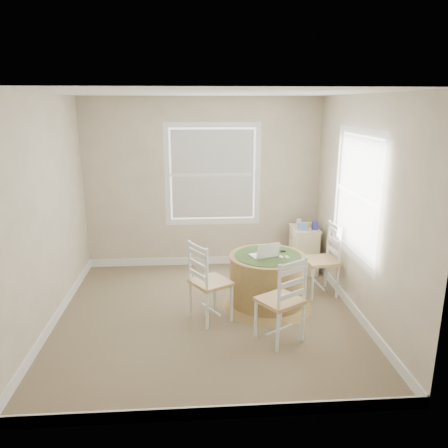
{
  "coord_description": "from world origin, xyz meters",
  "views": [
    {
      "loc": [
        -0.14,
        -4.81,
        2.49
      ],
      "look_at": [
        0.23,
        0.45,
        1.03
      ],
      "focal_mm": 35.0,
      "sensor_mm": 36.0,
      "label": 1
    }
  ],
  "objects": [
    {
      "name": "tissue_box",
      "position": [
        1.46,
        1.29,
        0.74
      ],
      "size": [
        0.12,
        0.12,
        0.1
      ],
      "primitive_type": "cube",
      "rotation": [
        0.0,
        0.0,
        -0.02
      ],
      "color": "#5B80D2",
      "rests_on": "corner_chest"
    },
    {
      "name": "cup_cream",
      "position": [
        1.46,
        1.53,
        0.74
      ],
      "size": [
        0.07,
        0.07,
        0.09
      ],
      "primitive_type": "cylinder",
      "color": "beige",
      "rests_on": "corner_chest"
    },
    {
      "name": "chair_left",
      "position": [
        0.04,
        -0.07,
        0.47
      ],
      "size": [
        0.56,
        0.57,
        0.95
      ],
      "primitive_type": null,
      "rotation": [
        0.0,
        0.0,
        2.12
      ],
      "color": "white",
      "rests_on": "ground"
    },
    {
      "name": "keys",
      "position": [
        0.97,
        0.34,
        0.68
      ],
      "size": [
        0.07,
        0.06,
        0.02
      ],
      "primitive_type": "cube",
      "rotation": [
        0.0,
        0.0,
        0.19
      ],
      "color": "black",
      "rests_on": "round_table"
    },
    {
      "name": "box_blue",
      "position": [
        1.62,
        1.28,
        0.75
      ],
      "size": [
        0.08,
        0.08,
        0.12
      ],
      "primitive_type": "cube",
      "rotation": [
        0.0,
        0.0,
        -0.02
      ],
      "color": "navy",
      "rests_on": "corner_chest"
    },
    {
      "name": "chair_near",
      "position": [
        0.75,
        -0.6,
        0.47
      ],
      "size": [
        0.57,
        0.56,
        0.95
      ],
      "primitive_type": null,
      "rotation": [
        0.0,
        0.0,
        3.7
      ],
      "color": "white",
      "rests_on": "ground"
    },
    {
      "name": "mouse",
      "position": [
        0.9,
        0.15,
        0.69
      ],
      "size": [
        0.07,
        0.09,
        0.03
      ],
      "primitive_type": "ellipsoid",
      "rotation": [
        0.0,
        0.0,
        0.19
      ],
      "color": "white",
      "rests_on": "round_table"
    },
    {
      "name": "laptop",
      "position": [
        0.71,
        0.2,
        0.71
      ],
      "size": [
        0.36,
        0.34,
        0.21
      ],
      "rotation": [
        0.0,
        0.0,
        3.48
      ],
      "color": "white",
      "rests_on": "round_table"
    },
    {
      "name": "corner_chest",
      "position": [
        1.51,
        1.4,
        0.35
      ],
      "size": [
        0.4,
        0.53,
        0.69
      ],
      "rotation": [
        0.0,
        0.0,
        -0.02
      ],
      "color": "beige",
      "rests_on": "ground"
    },
    {
      "name": "round_table",
      "position": [
        0.76,
        0.23,
        0.37
      ],
      "size": [
        1.14,
        1.14,
        0.68
      ],
      "rotation": [
        0.0,
        0.0,
        0.19
      ],
      "color": "#A38149",
      "rests_on": "ground"
    },
    {
      "name": "box_yellow",
      "position": [
        1.56,
        1.45,
        0.72
      ],
      "size": [
        0.15,
        0.1,
        0.06
      ],
      "primitive_type": "cube",
      "rotation": [
        0.0,
        0.0,
        -0.02
      ],
      "color": "#EFC654",
      "rests_on": "corner_chest"
    },
    {
      "name": "room",
      "position": [
        0.17,
        0.16,
        1.3
      ],
      "size": [
        3.64,
        3.64,
        2.64
      ],
      "color": "#807251",
      "rests_on": "ground"
    },
    {
      "name": "chair_right",
      "position": [
        1.53,
        0.56,
        0.47
      ],
      "size": [
        0.44,
        0.46,
        0.95
      ],
      "primitive_type": null,
      "rotation": [
        0.0,
        0.0,
        -1.46
      ],
      "color": "white",
      "rests_on": "ground"
    },
    {
      "name": "phone",
      "position": [
        0.98,
        0.15,
        0.68
      ],
      "size": [
        0.06,
        0.1,
        0.02
      ],
      "primitive_type": "cube",
      "rotation": [
        0.0,
        0.0,
        0.19
      ],
      "color": "#B7BABF",
      "rests_on": "round_table"
    }
  ]
}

